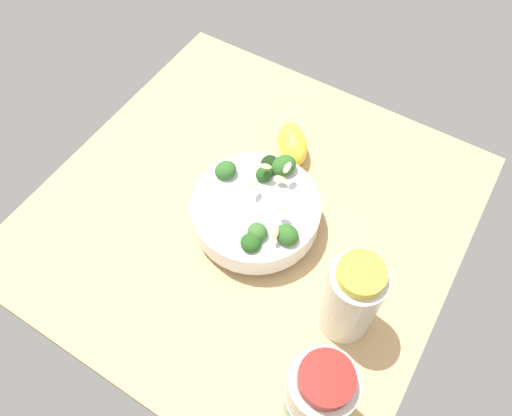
% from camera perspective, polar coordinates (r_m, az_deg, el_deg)
% --- Properties ---
extents(ground_plane, '(0.61, 0.61, 0.03)m').
position_cam_1_polar(ground_plane, '(0.76, -0.80, -0.97)').
color(ground_plane, tan).
extents(bowl_of_broccoli, '(0.19, 0.19, 0.09)m').
position_cam_1_polar(bowl_of_broccoli, '(0.70, 0.08, -0.19)').
color(bowl_of_broccoli, white).
rests_on(bowl_of_broccoli, ground_plane).
extents(lemon_wedge, '(0.09, 0.09, 0.05)m').
position_cam_1_polar(lemon_wedge, '(0.79, 4.09, 7.59)').
color(lemon_wedge, yellow).
rests_on(lemon_wedge, ground_plane).
extents(bottle_tall, '(0.07, 0.07, 0.16)m').
position_cam_1_polar(bottle_tall, '(0.57, 7.21, -20.96)').
color(bottle_tall, beige).
rests_on(bottle_tall, ground_plane).
extents(bottle_short, '(0.07, 0.07, 0.15)m').
position_cam_1_polar(bottle_short, '(0.61, 11.04, -10.30)').
color(bottle_short, beige).
rests_on(bottle_short, ground_plane).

